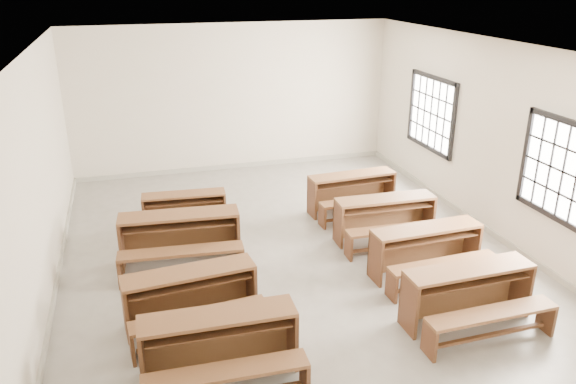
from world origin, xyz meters
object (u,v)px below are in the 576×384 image
object	(u,v)px
desk_set_3	(185,209)
desk_set_7	(353,190)
desk_set_6	(386,216)
desk_set_0	(220,342)
desk_set_1	(191,295)
desk_set_2	(180,235)
desk_set_5	(427,248)
desk_set_4	(470,292)

from	to	relation	value
desk_set_3	desk_set_7	world-z (taller)	desk_set_7
desk_set_3	desk_set_6	xyz separation A→B (m)	(3.13, -1.39, 0.06)
desk_set_6	desk_set_0	bearing A→B (deg)	-139.02
desk_set_1	desk_set_0	bearing A→B (deg)	-86.31
desk_set_0	desk_set_1	size ratio (longest dim) A/B	1.00
desk_set_6	desk_set_1	bearing A→B (deg)	-153.80
desk_set_2	desk_set_3	distance (m)	1.27
desk_set_2	desk_set_5	xyz separation A→B (m)	(3.41, -1.35, -0.04)
desk_set_3	desk_set_0	bearing A→B (deg)	-86.50
desk_set_0	desk_set_2	xyz separation A→B (m)	(-0.12, 2.74, 0.02)
desk_set_0	desk_set_4	size ratio (longest dim) A/B	1.02
desk_set_5	desk_set_2	bearing A→B (deg)	156.27
desk_set_0	desk_set_6	distance (m)	4.13
desk_set_3	desk_set_7	xyz separation A→B (m)	(3.07, -0.13, 0.05)
desk_set_7	desk_set_1	bearing A→B (deg)	-143.09
desk_set_3	desk_set_6	distance (m)	3.43
desk_set_5	desk_set_6	bearing A→B (deg)	91.75
desk_set_0	desk_set_5	distance (m)	3.57
desk_set_0	desk_set_3	distance (m)	3.99
desk_set_0	desk_set_4	distance (m)	3.19
desk_set_3	desk_set_4	xyz separation A→B (m)	(3.11, -3.84, 0.07)
desk_set_4	desk_set_6	distance (m)	2.45
desk_set_5	desk_set_6	size ratio (longest dim) A/B	1.00
desk_set_1	desk_set_7	world-z (taller)	desk_set_1
desk_set_1	desk_set_5	bearing A→B (deg)	-0.26
desk_set_1	desk_set_4	size ratio (longest dim) A/B	1.01
desk_set_1	desk_set_6	distance (m)	3.71
desk_set_1	desk_set_7	size ratio (longest dim) A/B	1.03
desk_set_2	desk_set_7	size ratio (longest dim) A/B	1.12
desk_set_7	desk_set_4	bearing A→B (deg)	-92.46
desk_set_3	desk_set_7	distance (m)	3.07
desk_set_4	desk_set_6	world-z (taller)	desk_set_4
desk_set_5	desk_set_7	bearing A→B (deg)	91.24
desk_set_0	desk_set_2	distance (m)	2.74
desk_set_0	desk_set_3	bearing A→B (deg)	90.65
desk_set_3	desk_set_4	distance (m)	4.94
desk_set_1	desk_set_3	bearing A→B (deg)	79.76
desk_set_2	desk_set_5	distance (m)	3.67
desk_set_4	desk_set_5	bearing A→B (deg)	84.13
desk_set_0	desk_set_3	size ratio (longest dim) A/B	1.17
desk_set_2	desk_set_7	world-z (taller)	desk_set_2
desk_set_4	desk_set_5	distance (m)	1.25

